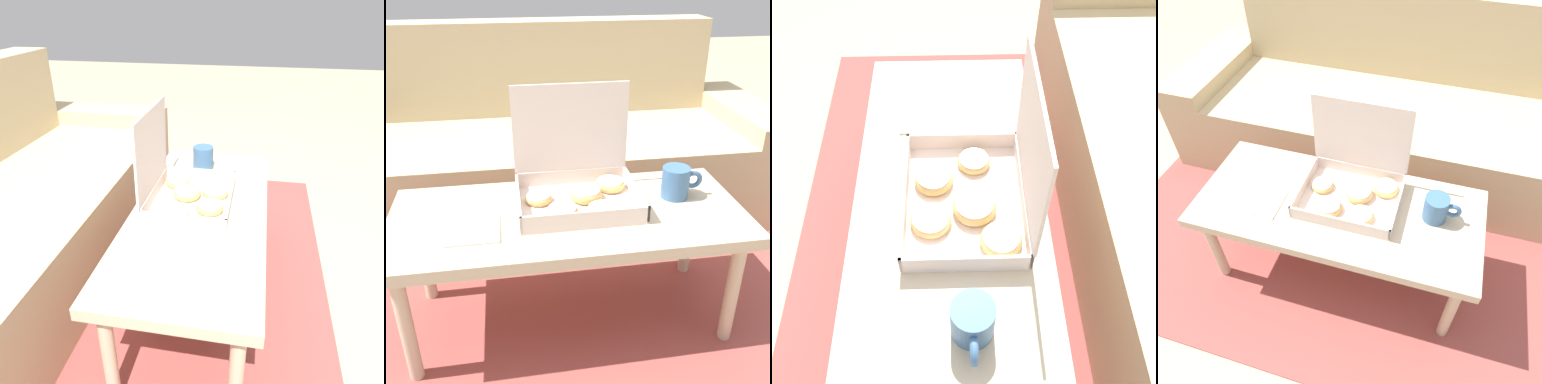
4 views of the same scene
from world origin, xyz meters
The scene contains 6 objects.
ground_plane centered at (0.00, 0.00, 0.00)m, with size 12.00×12.00×0.00m, color tan.
area_rug centered at (0.00, 0.30, 0.01)m, with size 2.41×1.81×0.01m, color #994742.
coffee_table centered at (0.00, -0.06, 0.40)m, with size 1.13×0.50×0.44m.
pastry_box centered at (0.05, 0.01, 0.50)m, with size 0.39×0.31×0.37m.
coffee_mug centered at (0.38, -0.01, 0.50)m, with size 0.14×0.09×0.11m.
napkin_stack centered at (-0.30, -0.12, 0.45)m, with size 0.16×0.16×0.01m.
Camera 3 is at (0.72, -0.04, 1.38)m, focal length 42.00 mm.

